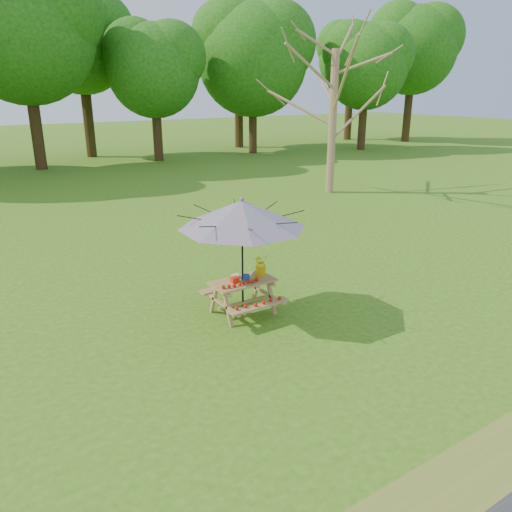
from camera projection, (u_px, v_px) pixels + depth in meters
ground at (486, 306)px, 9.86m from camera, size 120.00×120.00×0.00m
treeline at (104, 5)px, 24.71m from camera, size 60.00×12.00×16.00m
picnic_table at (243, 297)px, 9.45m from camera, size 1.20×1.32×0.67m
patio_umbrella at (242, 214)px, 8.93m from camera, size 3.02×3.02×2.26m
produce_bins at (240, 278)px, 9.31m from camera, size 0.34×0.38×0.13m
tomatoes_row at (241, 283)px, 9.11m from camera, size 0.77×0.13×0.07m
flower_bucket at (261, 264)px, 9.55m from camera, size 0.27×0.24×0.43m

